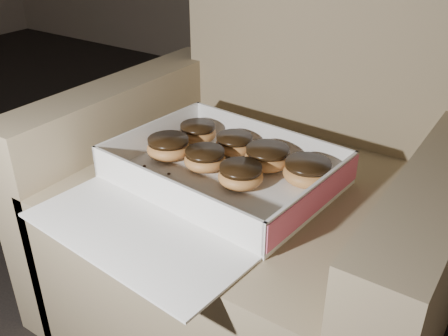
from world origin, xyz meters
The scene contains 13 objects.
armchair centered at (0.90, 0.73, 0.27)m, with size 0.82×0.69×0.85m.
bakery_box centered at (0.87, 0.59, 0.39)m, with size 0.45×0.52×0.07m.
donut_a centered at (0.73, 0.74, 0.41)m, with size 0.08×0.08×0.04m.
donut_b centered at (0.92, 0.63, 0.41)m, with size 0.09×0.09×0.04m.
donut_c centered at (0.93, 0.72, 0.41)m, with size 0.09×0.09×0.05m.
donut_d centered at (0.73, 0.64, 0.41)m, with size 0.09×0.09×0.05m.
donut_e centered at (0.83, 0.73, 0.41)m, with size 0.08×0.08×0.04m.
donut_f centered at (0.82, 0.64, 0.41)m, with size 0.08×0.08×0.04m.
donut_g centered at (1.02, 0.71, 0.41)m, with size 0.09×0.09×0.05m.
crumb_a centered at (0.87, 0.52, 0.39)m, with size 0.01×0.01×0.00m, color black.
crumb_b centered at (0.71, 0.58, 0.39)m, with size 0.01×0.01×0.00m, color black.
crumb_c centered at (0.78, 0.58, 0.39)m, with size 0.01×0.01×0.00m, color black.
crumb_d centered at (0.85, 0.53, 0.39)m, with size 0.01×0.01×0.00m, color black.
Camera 1 is at (1.35, -0.07, 0.88)m, focal length 40.00 mm.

